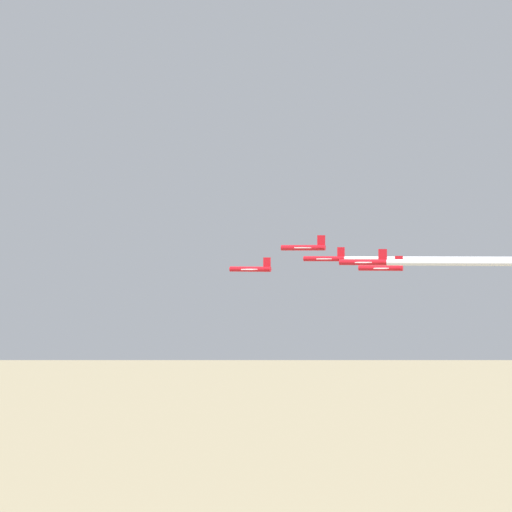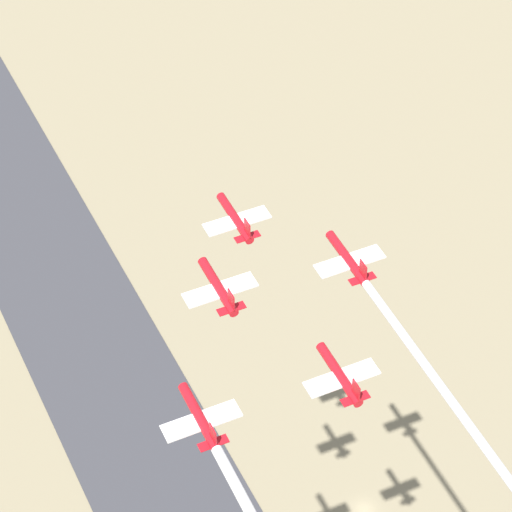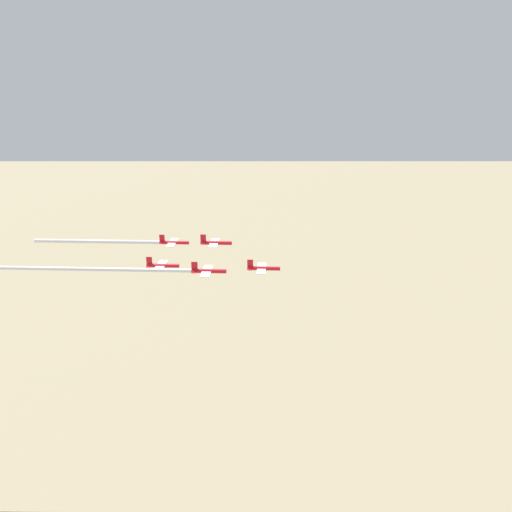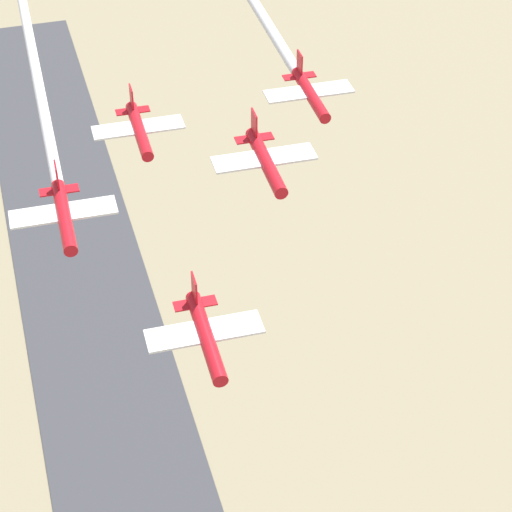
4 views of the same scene
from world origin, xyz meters
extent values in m
cylinder|color=red|center=(-17.28, -32.67, 105.95)|extent=(6.54, 7.82, 1.11)
cube|color=white|center=(-16.90, -33.14, 105.95)|extent=(8.17, 7.19, 0.18)
cube|color=red|center=(-14.95, -35.60, 107.34)|extent=(1.12, 1.36, 2.23)
cube|color=red|center=(-14.95, -35.60, 105.95)|extent=(3.23, 2.89, 0.12)
cylinder|color=red|center=(-15.01, -48.84, 110.47)|extent=(6.54, 7.82, 1.11)
cube|color=white|center=(-14.63, -49.31, 110.47)|extent=(8.17, 7.19, 0.18)
cube|color=red|center=(-12.68, -51.77, 111.86)|extent=(1.12, 1.36, 2.23)
cube|color=red|center=(-12.68, -51.77, 110.47)|extent=(3.23, 2.89, 0.12)
cylinder|color=red|center=(-2.04, -38.54, 108.14)|extent=(6.54, 7.82, 1.11)
cube|color=white|center=(-1.66, -39.01, 108.14)|extent=(8.17, 7.19, 0.18)
cube|color=red|center=(0.29, -41.47, 109.53)|extent=(1.12, 1.36, 2.23)
cube|color=red|center=(0.29, -41.47, 108.14)|extent=(3.23, 2.89, 0.12)
cylinder|color=red|center=(-12.73, -65.01, 107.70)|extent=(6.54, 7.82, 1.11)
cube|color=white|center=(-12.36, -65.48, 107.70)|extent=(8.17, 7.19, 0.18)
cube|color=red|center=(-10.41, -67.94, 109.09)|extent=(1.12, 1.36, 2.23)
cube|color=red|center=(-10.41, -67.94, 107.70)|extent=(3.23, 2.89, 0.12)
cylinder|color=red|center=(0.23, -54.71, 106.33)|extent=(6.54, 7.82, 1.11)
cube|color=white|center=(0.61, -55.18, 106.33)|extent=(8.17, 7.19, 0.18)
cube|color=red|center=(2.56, -57.64, 107.72)|extent=(1.12, 1.36, 2.23)
cube|color=red|center=(2.56, -57.64, 106.33)|extent=(3.23, 2.89, 0.12)
cylinder|color=white|center=(17.87, -63.60, 108.14)|extent=(34.95, 43.63, 1.01)
cylinder|color=white|center=(2.33, -83.97, 107.70)|extent=(25.37, 31.52, 1.15)
camera|label=1|loc=(-131.73, -211.51, 109.87)|focal=70.00mm
camera|label=2|loc=(11.75, -139.61, 208.42)|focal=85.00mm
camera|label=3|loc=(81.42, 50.08, 155.33)|focal=35.00mm
camera|label=4|loc=(-41.26, 13.37, 155.29)|focal=70.00mm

